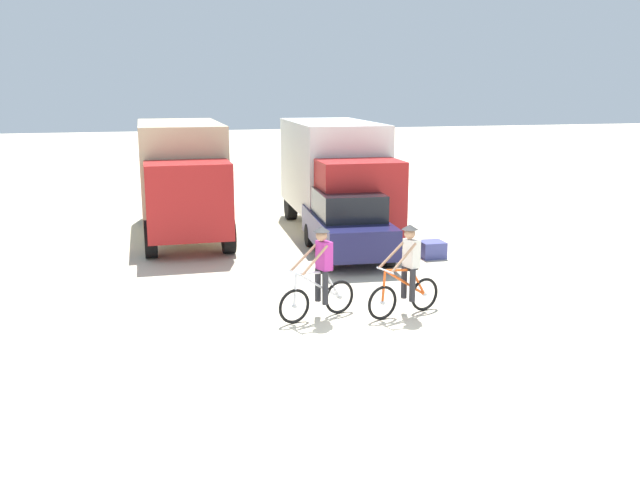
{
  "coord_description": "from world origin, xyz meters",
  "views": [
    {
      "loc": [
        -3.74,
        -10.81,
        4.44
      ],
      "look_at": [
        0.08,
        3.54,
        1.1
      ],
      "focal_mm": 38.67,
      "sensor_mm": 36.0,
      "label": 1
    }
  ],
  "objects_px": {
    "box_truck_white_box": "(336,171)",
    "cyclist_cowboy_hat": "(407,273)",
    "box_truck_tan_camper": "(182,173)",
    "supply_crate": "(432,249)",
    "sedan_parked": "(347,224)",
    "cyclist_orange_shirt": "(320,276)"
  },
  "relations": [
    {
      "from": "box_truck_white_box",
      "to": "cyclist_cowboy_hat",
      "type": "bearing_deg",
      "value": -96.16
    },
    {
      "from": "box_truck_tan_camper",
      "to": "cyclist_cowboy_hat",
      "type": "distance_m",
      "value": 9.59
    },
    {
      "from": "supply_crate",
      "to": "sedan_parked",
      "type": "bearing_deg",
      "value": 161.93
    },
    {
      "from": "box_truck_white_box",
      "to": "box_truck_tan_camper",
      "type": "bearing_deg",
      "value": 170.47
    },
    {
      "from": "cyclist_orange_shirt",
      "to": "cyclist_cowboy_hat",
      "type": "height_order",
      "value": "same"
    },
    {
      "from": "sedan_parked",
      "to": "supply_crate",
      "type": "xyz_separation_m",
      "value": [
        2.13,
        -0.69,
        -0.67
      ]
    },
    {
      "from": "box_truck_tan_camper",
      "to": "cyclist_orange_shirt",
      "type": "height_order",
      "value": "box_truck_tan_camper"
    },
    {
      "from": "cyclist_orange_shirt",
      "to": "supply_crate",
      "type": "relative_size",
      "value": 2.95
    },
    {
      "from": "cyclist_orange_shirt",
      "to": "cyclist_cowboy_hat",
      "type": "bearing_deg",
      "value": -8.43
    },
    {
      "from": "supply_crate",
      "to": "box_truck_tan_camper",
      "type": "bearing_deg",
      "value": 142.91
    },
    {
      "from": "box_truck_tan_camper",
      "to": "box_truck_white_box",
      "type": "bearing_deg",
      "value": -9.53
    },
    {
      "from": "cyclist_cowboy_hat",
      "to": "supply_crate",
      "type": "bearing_deg",
      "value": 60.02
    },
    {
      "from": "cyclist_cowboy_hat",
      "to": "box_truck_tan_camper",
      "type": "bearing_deg",
      "value": 112.89
    },
    {
      "from": "box_truck_tan_camper",
      "to": "supply_crate",
      "type": "relative_size",
      "value": 10.96
    },
    {
      "from": "box_truck_white_box",
      "to": "supply_crate",
      "type": "bearing_deg",
      "value": -68.24
    },
    {
      "from": "box_truck_white_box",
      "to": "cyclist_orange_shirt",
      "type": "distance_m",
      "value": 8.24
    },
    {
      "from": "box_truck_white_box",
      "to": "supply_crate",
      "type": "xyz_separation_m",
      "value": [
        1.54,
        -3.85,
        -1.66
      ]
    },
    {
      "from": "box_truck_tan_camper",
      "to": "sedan_parked",
      "type": "xyz_separation_m",
      "value": [
        3.98,
        -3.93,
        -0.99
      ]
    },
    {
      "from": "box_truck_white_box",
      "to": "supply_crate",
      "type": "relative_size",
      "value": 11.1
    },
    {
      "from": "box_truck_white_box",
      "to": "sedan_parked",
      "type": "relative_size",
      "value": 1.58
    },
    {
      "from": "box_truck_tan_camper",
      "to": "box_truck_white_box",
      "type": "distance_m",
      "value": 4.64
    },
    {
      "from": "box_truck_tan_camper",
      "to": "cyclist_cowboy_hat",
      "type": "xyz_separation_m",
      "value": [
        3.71,
        -8.78,
        -1.03
      ]
    }
  ]
}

